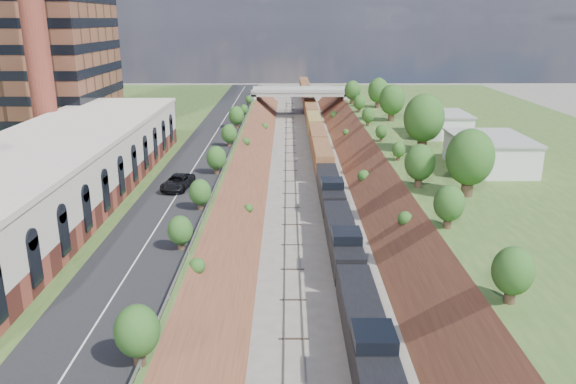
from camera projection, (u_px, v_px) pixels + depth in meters
name	position (u px, v px, depth m)	size (l,w,h in m)	color
platform_left	(85.00, 171.00, 82.72)	(44.00, 180.00, 5.00)	#365523
platform_right	(532.00, 171.00, 82.77)	(44.00, 180.00, 5.00)	#365523
embankment_left	(234.00, 187.00, 83.48)	(7.07, 180.00, 7.07)	brown
embankment_right	(382.00, 187.00, 83.49)	(7.07, 180.00, 7.07)	brown
rail_left_track	(291.00, 187.00, 83.46)	(1.58, 180.00, 0.18)	gray
rail_right_track	(326.00, 187.00, 83.46)	(1.58, 180.00, 0.18)	gray
road	(203.00, 154.00, 81.98)	(8.00, 180.00, 0.10)	black
guardrail	(230.00, 151.00, 81.64)	(0.10, 171.00, 0.70)	#99999E
commercial_building	(55.00, 170.00, 59.93)	(14.30, 62.30, 7.00)	brown
smokestack	(32.00, 11.00, 72.24)	(3.20, 3.20, 40.00)	brown
overpass	(300.00, 98.00, 141.25)	(24.50, 8.30, 7.40)	gray
white_building_near	(489.00, 154.00, 73.79)	(9.00, 12.00, 4.00)	silver
white_building_far	(441.00, 125.00, 94.87)	(8.00, 10.00, 3.60)	silver
tree_right_large	(470.00, 158.00, 61.62)	(5.25, 5.25, 7.61)	#473323
tree_left_crest	(174.00, 249.00, 43.18)	(2.45, 2.45, 3.55)	#473323
freight_train	(314.00, 124.00, 119.53)	(2.82, 174.60, 4.55)	black
suv	(178.00, 182.00, 64.86)	(2.70, 5.87, 1.63)	black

